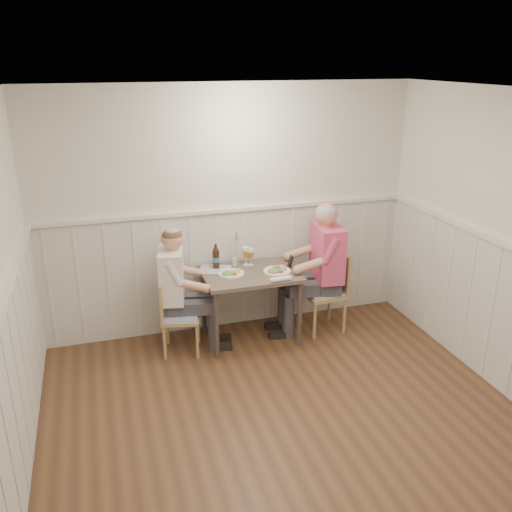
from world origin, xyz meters
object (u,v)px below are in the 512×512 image
Objects in this scene: beer_bottle at (216,258)px; man_in_pink at (322,278)px; chair_right at (328,288)px; grass_vase at (234,249)px; chair_left at (176,313)px; diner_cream at (177,299)px; dining_table at (250,281)px.

man_in_pink is at bearing -12.53° from beer_bottle.
grass_vase reaches higher than chair_right.
man_in_pink reaches higher than chair_left.
chair_left is 1.95× the size of grass_vase.
diner_cream is at bearing 178.13° from chair_right.
diner_cream is (-0.76, 0.02, -0.10)m from dining_table.
diner_cream reaches higher than chair_right.
grass_vase is at bearing 163.45° from man_in_pink.
beer_bottle is (0.48, 0.26, 0.44)m from chair_left.
diner_cream is (-1.55, 0.05, -0.06)m from man_in_pink.
chair_right is 0.67× the size of diner_cream.
chair_right is 1.10× the size of chair_left.
chair_right is 0.15m from man_in_pink.
man_in_pink is 3.59× the size of grass_vase.
chair_left is 0.90m from grass_vase.
chair_left is 0.70m from beer_bottle.
chair_left is at bearing -157.50° from grass_vase.
dining_table is at bearing -1.71° from diner_cream.
man_in_pink is 1.15m from beer_bottle.
diner_cream reaches higher than grass_vase.
chair_left reaches higher than dining_table.
dining_table is 0.43m from beer_bottle.
man_in_pink reaches higher than grass_vase.
grass_vase is at bearing 17.80° from diner_cream.
man_in_pink reaches higher than diner_cream.
grass_vase is (0.20, 0.02, 0.06)m from beer_bottle.
grass_vase is at bearing 164.74° from chair_right.
chair_left is (-0.79, -0.05, -0.22)m from dining_table.
grass_vase is at bearing 22.50° from chair_left.
chair_right is at bearing 1.11° from man_in_pink.
diner_cream is 4.96× the size of beer_bottle.
beer_bottle is at bearing -174.00° from grass_vase.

